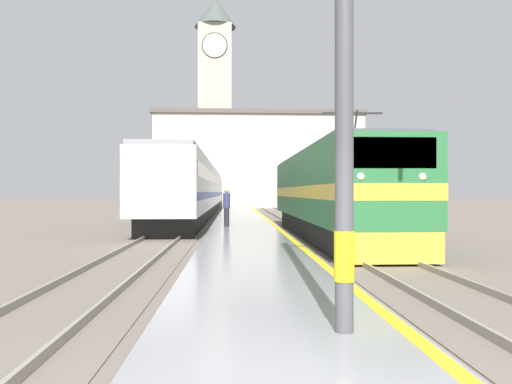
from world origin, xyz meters
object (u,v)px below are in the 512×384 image
person_on_platform (227,206)px  clock_tower (215,95)px  locomotive_train (329,193)px  passenger_train (202,190)px

person_on_platform → clock_tower: size_ratio=0.06×
locomotive_train → clock_tower: bearing=97.4°
passenger_train → clock_tower: clock_tower is taller
passenger_train → person_on_platform: passenger_train is taller
locomotive_train → passenger_train: 25.67m
passenger_train → person_on_platform: (2.55, -21.48, -0.88)m
passenger_train → clock_tower: size_ratio=1.77×
clock_tower → passenger_train: bearing=-90.7°
locomotive_train → person_on_platform: size_ratio=9.01×
locomotive_train → clock_tower: (-6.59, 50.49, 13.92)m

